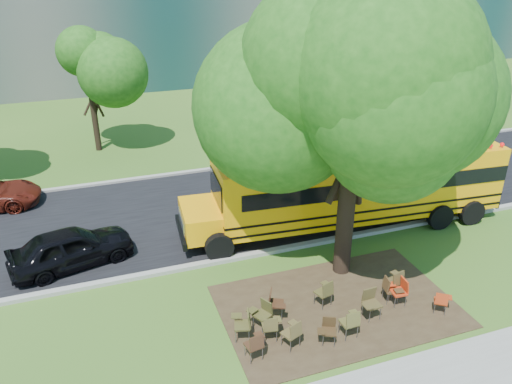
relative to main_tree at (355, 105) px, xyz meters
name	(u,v)px	position (x,y,z in m)	size (l,w,h in m)	color
ground	(301,303)	(-2.01, -1.18, -5.72)	(160.00, 160.00, 0.00)	#315B1C
dirt_patch	(337,306)	(-1.01, -1.68, -5.71)	(7.00, 4.50, 0.03)	#382819
asphalt_road	(234,206)	(-2.01, 5.82, -5.70)	(80.00, 8.00, 0.04)	black
kerb_near	(267,252)	(-2.01, 1.82, -5.65)	(80.00, 0.25, 0.14)	gray
kerb_far	(210,169)	(-2.01, 9.92, -5.65)	(80.00, 0.25, 0.14)	gray
bg_tree_2	(88,73)	(-7.01, 14.82, -1.51)	(4.80, 4.80, 6.62)	black
bg_tree_3	(334,49)	(5.99, 12.82, -0.69)	(5.60, 5.60, 7.84)	black
bg_tree_4	(463,56)	(13.99, 11.82, -1.38)	(5.00, 5.00, 6.85)	black
main_tree	(355,105)	(0.00, 0.00, 0.00)	(7.20, 7.20, 9.34)	black
school_bus	(356,183)	(2.03, 2.83, -3.97)	(12.58, 3.67, 3.03)	#FAA407
chair_0	(255,343)	(-4.09, -2.94, -5.18)	(0.59, 0.59, 0.88)	#3F2516
chair_1	(271,326)	(-3.46, -2.40, -5.20)	(0.62, 0.50, 0.84)	#4F4622
chair_2	(293,331)	(-2.99, -2.84, -5.18)	(0.61, 0.68, 0.89)	brown
chair_3	(328,328)	(-2.01, -2.97, -5.23)	(0.65, 0.51, 0.80)	#3E2B16
chair_4	(351,321)	(-1.33, -3.00, -5.15)	(0.61, 0.56, 0.94)	brown
chair_5	(370,301)	(-0.38, -2.43, -5.14)	(0.62, 0.59, 0.95)	#4C4020
chair_6	(400,289)	(0.78, -2.18, -5.16)	(0.54, 0.62, 0.91)	red
chair_7	(442,300)	(1.71, -2.98, -5.25)	(0.66, 0.52, 0.77)	#AF3512
chair_8	(244,322)	(-4.12, -2.07, -5.15)	(0.56, 0.71, 0.92)	#46431E
chair_9	(263,311)	(-3.48, -1.80, -5.17)	(0.72, 0.61, 0.90)	#46421E
chair_10	(274,302)	(-3.01, -1.50, -5.16)	(0.59, 0.75, 0.91)	#3F2516
chair_11	(325,291)	(-1.38, -1.52, -5.16)	(0.62, 0.68, 0.91)	#4D4721
chair_12	(390,288)	(0.56, -2.01, -5.19)	(0.51, 0.64, 0.87)	#4C321B
chair_13	(395,280)	(0.89, -1.79, -5.13)	(0.65, 0.67, 0.96)	#4C3F21
black_car	(71,247)	(-8.52, 3.35, -5.03)	(1.64, 4.08, 1.39)	black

